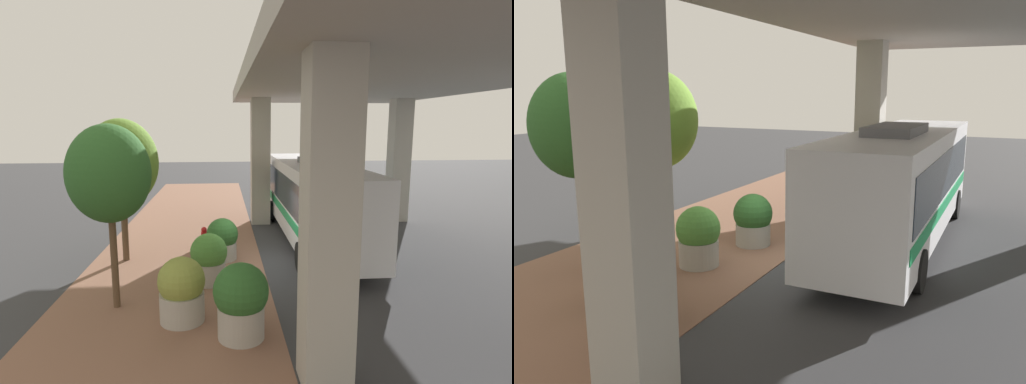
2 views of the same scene
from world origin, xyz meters
TOP-DOWN VIEW (x-y plane):
  - ground_plane at (0.00, 0.00)m, footprint 80.00×80.00m
  - sidewalk_strip at (-3.00, 0.00)m, footprint 6.00×40.00m
  - overpass at (4.00, 0.00)m, footprint 9.40×20.62m
  - bus at (2.37, 3.00)m, footprint 2.59×10.89m
  - fire_hydrant at (-2.10, 2.02)m, footprint 0.47×0.23m
  - planter_front at (-2.40, -3.67)m, footprint 1.17×1.17m
  - planter_middle at (-0.98, -4.58)m, footprint 1.27×1.27m
  - planter_back at (-1.39, 0.90)m, footprint 1.14×1.14m
  - planter_extra at (-1.80, -1.28)m, footprint 1.14×1.14m
  - street_tree_near at (-4.22, -2.73)m, footprint 2.10×2.10m
  - street_tree_far at (-4.85, 1.09)m, footprint 2.55×2.55m

SIDE VIEW (x-z plane):
  - ground_plane at x=0.00m, z-range 0.00..0.00m
  - sidewalk_strip at x=-3.00m, z-range 0.00..0.02m
  - fire_hydrant at x=-2.10m, z-range 0.00..0.94m
  - planter_back at x=-1.39m, z-range 0.00..1.52m
  - planter_extra at x=-1.80m, z-range 0.00..1.57m
  - planter_front at x=-2.40m, z-range -0.01..1.64m
  - planter_middle at x=-0.98m, z-range 0.02..1.80m
  - bus at x=2.37m, z-range 0.15..3.69m
  - street_tree_far at x=-4.85m, z-range 0.98..6.04m
  - street_tree_near at x=-4.22m, z-range 1.15..6.02m
  - overpass at x=4.00m, z-range 2.56..9.26m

